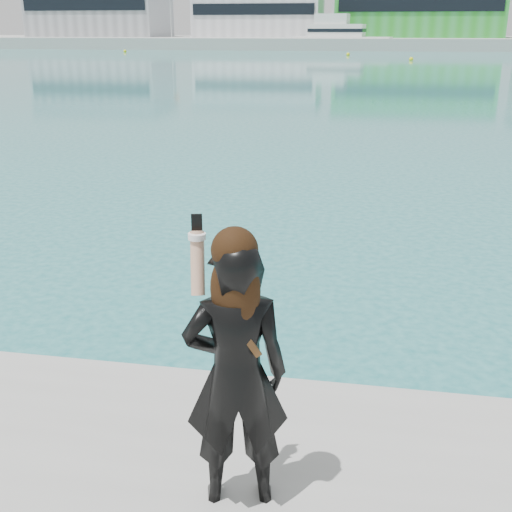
# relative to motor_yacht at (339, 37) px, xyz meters

# --- Properties ---
(far_quay) EXTENTS (320.00, 40.00, 2.00)m
(far_quay) POSITION_rel_motor_yacht_xyz_m (5.58, 15.37, -1.22)
(far_quay) COLOR #9E9E99
(far_quay) RESTS_ON ground
(warehouse_grey_left) EXTENTS (26.52, 16.36, 11.50)m
(warehouse_grey_left) POSITION_rel_motor_yacht_xyz_m (-49.42, 13.35, 5.54)
(warehouse_grey_left) COLOR gray
(warehouse_grey_left) RESTS_ON far_quay
(warehouse_white) EXTENTS (24.48, 15.35, 9.50)m
(warehouse_white) POSITION_rel_motor_yacht_xyz_m (-16.42, 13.35, 4.54)
(warehouse_white) COLOR silver
(warehouse_white) RESTS_ON far_quay
(warehouse_green) EXTENTS (30.60, 16.36, 10.50)m
(warehouse_green) POSITION_rel_motor_yacht_xyz_m (13.58, 13.35, 5.04)
(warehouse_green) COLOR green
(warehouse_green) RESTS_ON far_quay
(flagpole_left) EXTENTS (1.28, 0.16, 8.00)m
(flagpole_left) POSITION_rel_motor_yacht_xyz_m (-32.33, 6.37, 4.32)
(flagpole_left) COLOR silver
(flagpole_left) RESTS_ON far_quay
(flagpole_right) EXTENTS (1.28, 0.16, 8.00)m
(flagpole_right) POSITION_rel_motor_yacht_xyz_m (27.67, 6.37, 4.32)
(flagpole_right) COLOR silver
(flagpole_right) RESTS_ON far_quay
(motor_yacht) EXTENTS (17.43, 7.05, 7.90)m
(motor_yacht) POSITION_rel_motor_yacht_xyz_m (0.00, 0.00, 0.00)
(motor_yacht) COLOR white
(motor_yacht) RESTS_ON ground
(buoy_near) EXTENTS (0.50, 0.50, 0.50)m
(buoy_near) POSITION_rel_motor_yacht_xyz_m (10.76, -35.68, -2.22)
(buoy_near) COLOR #FDF00D
(buoy_near) RESTS_ON ground
(buoy_far) EXTENTS (0.50, 0.50, 0.50)m
(buoy_far) POSITION_rel_motor_yacht_xyz_m (-33.50, -15.48, -2.22)
(buoy_far) COLOR #FDF00D
(buoy_far) RESTS_ON ground
(buoy_extra) EXTENTS (0.50, 0.50, 0.50)m
(buoy_extra) POSITION_rel_motor_yacht_xyz_m (2.60, -22.34, -2.22)
(buoy_extra) COLOR #FDF00D
(buoy_extra) RESTS_ON ground
(woman) EXTENTS (0.74, 0.57, 1.91)m
(woman) POSITION_rel_motor_yacht_xyz_m (5.95, -115.21, -0.46)
(woman) COLOR black
(woman) RESTS_ON near_quay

